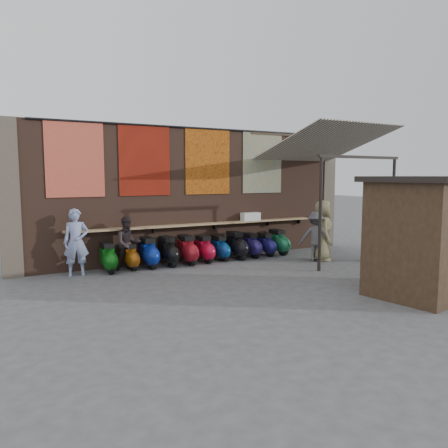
% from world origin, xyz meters
% --- Properties ---
extents(ground, '(70.00, 70.00, 0.00)m').
position_xyz_m(ground, '(0.00, 0.00, 0.00)').
color(ground, '#474749').
rests_on(ground, ground).
extents(brick_wall, '(10.00, 0.40, 4.00)m').
position_xyz_m(brick_wall, '(0.00, 2.70, 2.00)').
color(brick_wall, brown).
rests_on(brick_wall, ground).
extents(pier_left, '(0.50, 0.50, 4.00)m').
position_xyz_m(pier_left, '(-5.20, 2.70, 2.00)').
color(pier_left, '#4C4238').
rests_on(pier_left, ground).
extents(pier_right, '(0.50, 0.50, 4.00)m').
position_xyz_m(pier_right, '(5.20, 2.70, 2.00)').
color(pier_right, '#4C4238').
rests_on(pier_right, ground).
extents(eating_counter, '(8.00, 0.32, 0.05)m').
position_xyz_m(eating_counter, '(0.00, 2.33, 1.10)').
color(eating_counter, '#9E7A51').
rests_on(eating_counter, brick_wall).
extents(shelf_box, '(0.61, 0.27, 0.26)m').
position_xyz_m(shelf_box, '(1.74, 2.30, 1.25)').
color(shelf_box, white).
rests_on(shelf_box, eating_counter).
extents(tapestry_redgold, '(1.50, 0.02, 2.00)m').
position_xyz_m(tapestry_redgold, '(-3.60, 2.48, 3.00)').
color(tapestry_redgold, '#9C163C').
rests_on(tapestry_redgold, brick_wall).
extents(tapestry_sun, '(1.50, 0.02, 2.00)m').
position_xyz_m(tapestry_sun, '(-1.70, 2.48, 3.00)').
color(tapestry_sun, red).
rests_on(tapestry_sun, brick_wall).
extents(tapestry_orange, '(1.50, 0.02, 2.00)m').
position_xyz_m(tapestry_orange, '(0.30, 2.48, 3.00)').
color(tapestry_orange, '#B35C16').
rests_on(tapestry_orange, brick_wall).
extents(tapestry_multi, '(1.50, 0.02, 2.00)m').
position_xyz_m(tapestry_multi, '(2.30, 2.48, 3.00)').
color(tapestry_multi, '#295E97').
rests_on(tapestry_multi, brick_wall).
extents(hang_rail, '(9.50, 0.06, 0.06)m').
position_xyz_m(hang_rail, '(0.00, 2.47, 3.98)').
color(hang_rail, black).
rests_on(hang_rail, brick_wall).
extents(scooter_stool_0, '(0.37, 0.83, 0.79)m').
position_xyz_m(scooter_stool_0, '(-2.94, 1.99, 0.39)').
color(scooter_stool_0, '#0B5110').
rests_on(scooter_stool_0, ground).
extents(scooter_stool_1, '(0.34, 0.75, 0.71)m').
position_xyz_m(scooter_stool_1, '(-2.31, 2.05, 0.36)').
color(scooter_stool_1, '#88420C').
rests_on(scooter_stool_1, ground).
extents(scooter_stool_2, '(0.40, 0.89, 0.84)m').
position_xyz_m(scooter_stool_2, '(-1.80, 2.02, 0.42)').
color(scooter_stool_2, navy).
rests_on(scooter_stool_2, ground).
extents(scooter_stool_3, '(0.39, 0.87, 0.83)m').
position_xyz_m(scooter_stool_3, '(-1.22, 2.01, 0.41)').
color(scooter_stool_3, black).
rests_on(scooter_stool_3, ground).
extents(scooter_stool_4, '(0.40, 0.88, 0.83)m').
position_xyz_m(scooter_stool_4, '(-0.65, 1.96, 0.42)').
color(scooter_stool_4, maroon).
rests_on(scooter_stool_4, ground).
extents(scooter_stool_5, '(0.37, 0.83, 0.79)m').
position_xyz_m(scooter_stool_5, '(-0.09, 1.98, 0.39)').
color(scooter_stool_5, '#B10D2C').
rests_on(scooter_stool_5, ground).
extents(scooter_stool_6, '(0.35, 0.78, 0.74)m').
position_xyz_m(scooter_stool_6, '(0.46, 2.01, 0.37)').
color(scooter_stool_6, navy).
rests_on(scooter_stool_6, ground).
extents(scooter_stool_7, '(0.40, 0.88, 0.84)m').
position_xyz_m(scooter_stool_7, '(1.00, 1.95, 0.42)').
color(scooter_stool_7, black).
rests_on(scooter_stool_7, ground).
extents(scooter_stool_8, '(0.36, 0.80, 0.76)m').
position_xyz_m(scooter_stool_8, '(1.56, 1.98, 0.38)').
color(scooter_stool_8, navy).
rests_on(scooter_stool_8, ground).
extents(scooter_stool_9, '(0.34, 0.75, 0.72)m').
position_xyz_m(scooter_stool_9, '(2.11, 1.96, 0.36)').
color(scooter_stool_9, '#181655').
rests_on(scooter_stool_9, ground).
extents(scooter_stool_10, '(0.38, 0.85, 0.81)m').
position_xyz_m(scooter_stool_10, '(2.60, 1.97, 0.40)').
color(scooter_stool_10, '#19653E').
rests_on(scooter_stool_10, ground).
extents(diner_left, '(0.69, 0.51, 1.73)m').
position_xyz_m(diner_left, '(-3.73, 2.00, 0.87)').
color(diner_left, '#7E8BB7').
rests_on(diner_left, ground).
extents(diner_right, '(0.73, 0.57, 1.46)m').
position_xyz_m(diner_right, '(-2.38, 2.00, 0.73)').
color(diner_right, black).
rests_on(diner_right, ground).
extents(shopper_navy, '(1.05, 0.62, 1.67)m').
position_xyz_m(shopper_navy, '(4.38, -0.35, 0.84)').
color(shopper_navy, black).
rests_on(shopper_navy, ground).
extents(shopper_grey, '(1.12, 1.03, 1.51)m').
position_xyz_m(shopper_grey, '(2.91, 0.49, 0.75)').
color(shopper_grey, '#4C4C50').
rests_on(shopper_grey, ground).
extents(shopper_tan, '(0.92, 1.06, 1.83)m').
position_xyz_m(shopper_tan, '(3.15, 0.49, 0.92)').
color(shopper_tan, olive).
rests_on(shopper_tan, ground).
extents(market_stall, '(2.49, 2.02, 2.44)m').
position_xyz_m(market_stall, '(2.50, -3.51, 1.22)').
color(market_stall, black).
rests_on(market_stall, ground).
extents(stall_roof, '(2.79, 2.31, 0.12)m').
position_xyz_m(stall_roof, '(2.50, -3.51, 2.50)').
color(stall_roof, black).
rests_on(stall_roof, market_stall).
extents(stall_sign, '(1.19, 0.23, 0.50)m').
position_xyz_m(stall_sign, '(2.37, -2.65, 1.77)').
color(stall_sign, gold).
rests_on(stall_sign, market_stall).
extents(stall_shelf, '(1.86, 0.39, 0.06)m').
position_xyz_m(stall_shelf, '(2.37, -2.65, 0.89)').
color(stall_shelf, '#473321').
rests_on(stall_shelf, market_stall).
extents(awning_canvas, '(3.20, 3.28, 0.97)m').
position_xyz_m(awning_canvas, '(3.50, 0.90, 3.55)').
color(awning_canvas, beige).
rests_on(awning_canvas, brick_wall).
extents(awning_ledger, '(3.30, 0.08, 0.12)m').
position_xyz_m(awning_ledger, '(3.50, 2.49, 3.95)').
color(awning_ledger, '#33261C').
rests_on(awning_ledger, brick_wall).
extents(awning_header, '(3.00, 0.08, 0.08)m').
position_xyz_m(awning_header, '(3.50, -0.60, 3.08)').
color(awning_header, black).
rests_on(awning_header, awning_post_left).
extents(awning_post_left, '(0.09, 0.09, 3.10)m').
position_xyz_m(awning_post_left, '(2.10, -0.60, 1.55)').
color(awning_post_left, black).
rests_on(awning_post_left, ground).
extents(awning_post_right, '(0.09, 0.09, 3.10)m').
position_xyz_m(awning_post_right, '(4.90, -0.60, 1.55)').
color(awning_post_right, black).
rests_on(awning_post_right, ground).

